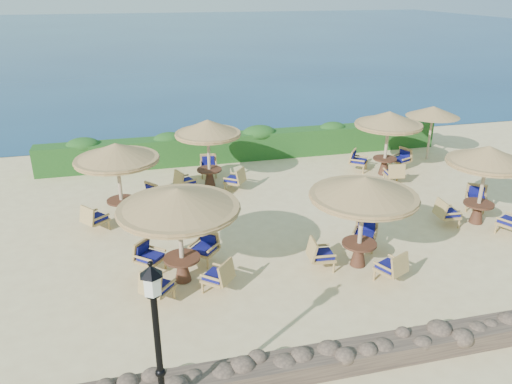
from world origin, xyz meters
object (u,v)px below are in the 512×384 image
object	(u,v)px
cafe_set_0	(179,216)
extra_parasol	(433,112)
cafe_set_4	(208,141)
cafe_set_3	(117,163)
lamp_post	(159,356)
cafe_set_1	(363,202)
cafe_set_2	(485,171)
cafe_set_5	(388,130)

from	to	relation	value
cafe_set_0	extra_parasol	bearing A→B (deg)	31.98
cafe_set_4	cafe_set_0	bearing A→B (deg)	-105.15
cafe_set_0	cafe_set_4	distance (m)	6.71
extra_parasol	cafe_set_3	xyz separation A→B (m)	(-13.30, -3.09, -0.17)
lamp_post	cafe_set_3	distance (m)	8.95
cafe_set_1	cafe_set_2	size ratio (longest dim) A/B	1.06
cafe_set_1	cafe_set_2	xyz separation A→B (m)	(4.93, 1.55, -0.10)
cafe_set_1	cafe_set_4	distance (m)	7.53
lamp_post	cafe_set_1	distance (m)	7.11
cafe_set_1	cafe_set_5	world-z (taller)	same
extra_parasol	cafe_set_5	distance (m)	3.12
cafe_set_1	cafe_set_2	distance (m)	5.17
lamp_post	cafe_set_1	world-z (taller)	lamp_post
cafe_set_0	cafe_set_4	world-z (taller)	same
cafe_set_1	cafe_set_5	xyz separation A→B (m)	(4.10, 6.43, -0.05)
lamp_post	cafe_set_0	bearing A→B (deg)	79.83
cafe_set_3	cafe_set_5	xyz separation A→B (m)	(10.48, 1.78, -0.11)
cafe_set_3	cafe_set_4	distance (m)	3.97
cafe_set_3	cafe_set_4	world-z (taller)	same
extra_parasol	lamp_post	bearing A→B (deg)	-136.40
extra_parasol	cafe_set_1	distance (m)	10.38
cafe_set_5	cafe_set_2	bearing A→B (deg)	-80.32
cafe_set_0	cafe_set_2	xyz separation A→B (m)	(9.78, 1.15, -0.07)
lamp_post	cafe_set_1	xyz separation A→B (m)	(5.68, 4.26, 0.39)
cafe_set_1	cafe_set_3	bearing A→B (deg)	143.92
cafe_set_1	cafe_set_4	bearing A→B (deg)	114.25
lamp_post	cafe_set_4	size ratio (longest dim) A/B	1.20
cafe_set_0	cafe_set_5	bearing A→B (deg)	33.98
cafe_set_2	cafe_set_3	distance (m)	11.73
cafe_set_2	cafe_set_5	size ratio (longest dim) A/B	0.99
cafe_set_4	cafe_set_3	bearing A→B (deg)	-145.99
cafe_set_2	cafe_set_0	bearing A→B (deg)	-173.27
cafe_set_1	cafe_set_5	distance (m)	7.63
cafe_set_2	cafe_set_3	size ratio (longest dim) A/B	1.02
cafe_set_4	cafe_set_5	size ratio (longest dim) A/B	0.99
extra_parasol	cafe_set_2	world-z (taller)	cafe_set_2
lamp_post	cafe_set_1	bearing A→B (deg)	36.87
cafe_set_3	cafe_set_4	xyz separation A→B (m)	(3.29, 2.22, -0.16)
lamp_post	extra_parasol	world-z (taller)	lamp_post
extra_parasol	cafe_set_4	xyz separation A→B (m)	(-10.01, -0.87, -0.34)
cafe_set_3	lamp_post	bearing A→B (deg)	-85.51
cafe_set_5	cafe_set_1	bearing A→B (deg)	-122.55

